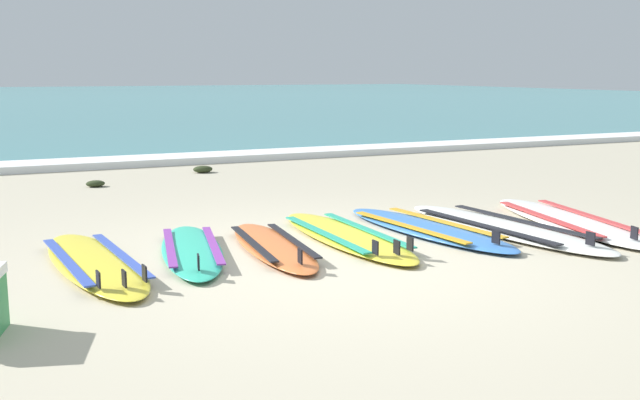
{
  "coord_description": "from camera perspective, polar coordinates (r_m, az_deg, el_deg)",
  "views": [
    {
      "loc": [
        -2.5,
        -5.11,
        1.47
      ],
      "look_at": [
        0.45,
        1.29,
        0.25
      ],
      "focal_mm": 41.88,
      "sensor_mm": 36.0,
      "label": 1
    }
  ],
  "objects": [
    {
      "name": "surfboard_0",
      "position": [
        5.93,
        -16.86,
        -4.59
      ],
      "size": [
        0.74,
        2.27,
        0.18
      ],
      "color": "yellow",
      "rests_on": "ground"
    },
    {
      "name": "wave_foam_strip",
      "position": [
        12.29,
        -12.85,
        2.97
      ],
      "size": [
        80.0,
        0.85,
        0.11
      ],
      "primitive_type": "cube",
      "color": "white",
      "rests_on": "ground"
    },
    {
      "name": "surfboard_4",
      "position": [
        6.96,
        8.14,
        -2.15
      ],
      "size": [
        0.82,
        2.34,
        0.18
      ],
      "color": "#3875CC",
      "rests_on": "ground"
    },
    {
      "name": "seaweed_clump_mid_sand",
      "position": [
        11.07,
        -8.95,
        2.34
      ],
      "size": [
        0.29,
        0.23,
        0.1
      ],
      "primitive_type": "ellipsoid",
      "color": "#2D381E",
      "rests_on": "ground"
    },
    {
      "name": "surfboard_2",
      "position": [
        6.22,
        -3.62,
        -3.52
      ],
      "size": [
        0.65,
        1.94,
        0.18
      ],
      "color": "orange",
      "rests_on": "ground"
    },
    {
      "name": "seaweed_clump_near_shoreline",
      "position": [
        10.02,
        -16.79,
        1.21
      ],
      "size": [
        0.24,
        0.19,
        0.08
      ],
      "primitive_type": "ellipsoid",
      "color": "#2D381E",
      "rests_on": "ground"
    },
    {
      "name": "surfboard_1",
      "position": [
        6.15,
        -9.77,
        -3.79
      ],
      "size": [
        0.85,
        1.98,
        0.18
      ],
      "color": "#2DB793",
      "rests_on": "ground"
    },
    {
      "name": "surfboard_5",
      "position": [
        7.14,
        13.78,
        -2.03
      ],
      "size": [
        0.88,
        2.62,
        0.18
      ],
      "color": "silver",
      "rests_on": "ground"
    },
    {
      "name": "surfboard_3",
      "position": [
        6.59,
        1.97,
        -2.74
      ],
      "size": [
        0.57,
        2.28,
        0.18
      ],
      "color": "yellow",
      "rests_on": "ground"
    },
    {
      "name": "ground_plane",
      "position": [
        5.87,
        1.32,
        -4.67
      ],
      "size": [
        80.0,
        80.0,
        0.0
      ],
      "primitive_type": "plane",
      "color": "#B7AD93"
    },
    {
      "name": "sea",
      "position": [
        41.63,
        -21.45,
        7.19
      ],
      "size": [
        80.0,
        60.0,
        0.1
      ],
      "primitive_type": "cube",
      "color": "teal",
      "rests_on": "ground"
    },
    {
      "name": "surfboard_6",
      "position": [
        7.63,
        18.45,
        -1.51
      ],
      "size": [
        1.1,
        2.61,
        0.18
      ],
      "color": "white",
      "rests_on": "ground"
    }
  ]
}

